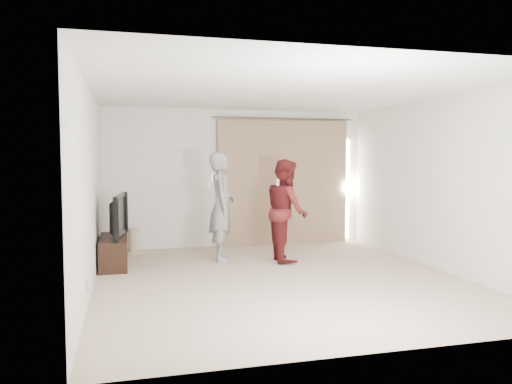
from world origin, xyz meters
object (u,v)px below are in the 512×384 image
person_man (222,206)px  person_woman (286,210)px  tv (113,216)px  tv_console (114,252)px

person_man → person_woman: 1.06m
person_man → person_woman: (1.01, -0.32, -0.06)m
tv → person_woman: person_woman is taller
tv_console → person_woman: (2.73, -0.28, 0.61)m
tv_console → person_woman: size_ratio=0.71×
person_man → tv: bearing=-178.6°
tv_console → person_man: (1.72, 0.04, 0.66)m
person_woman → person_man: bearing=162.3°
tv_console → person_man: person_man is taller
tv_console → tv: tv is taller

